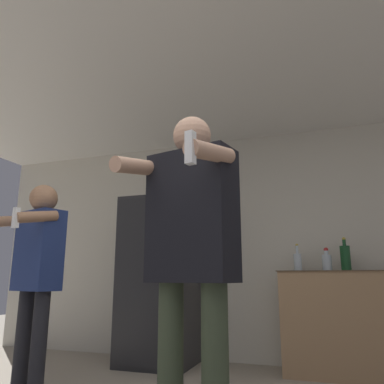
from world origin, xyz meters
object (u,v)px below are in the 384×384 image
(bottle_amber_bourbon, at_px, (298,261))
(refrigerator, at_px, (160,279))
(person_man_side, at_px, (37,265))
(bottle_green_wine, at_px, (345,257))
(person_woman_foreground, at_px, (191,249))
(bottle_clear_vodka, at_px, (327,261))

(bottle_amber_bourbon, bearing_deg, refrigerator, -174.99)
(person_man_side, bearing_deg, bottle_amber_bourbon, 43.07)
(bottle_green_wine, height_order, person_woman_foreground, person_woman_foreground)
(refrigerator, xyz_separation_m, person_man_side, (-0.33, -1.56, 0.11))
(bottle_amber_bourbon, relative_size, person_man_side, 0.17)
(refrigerator, height_order, person_woman_foreground, refrigerator)
(bottle_green_wine, bearing_deg, bottle_amber_bourbon, 180.00)
(bottle_clear_vodka, distance_m, bottle_amber_bourbon, 0.28)
(refrigerator, distance_m, person_woman_foreground, 2.43)
(bottle_clear_vodka, relative_size, bottle_amber_bourbon, 0.83)
(bottle_amber_bourbon, height_order, person_man_side, person_man_side)
(bottle_clear_vodka, bearing_deg, bottle_green_wine, 0.00)
(refrigerator, distance_m, bottle_clear_vodka, 1.77)
(bottle_green_wine, relative_size, bottle_amber_bourbon, 1.19)
(bottle_green_wine, bearing_deg, person_man_side, -143.27)
(refrigerator, xyz_separation_m, bottle_amber_bourbon, (1.48, 0.13, 0.18))
(bottle_clear_vodka, height_order, person_man_side, person_man_side)
(bottle_green_wine, height_order, person_man_side, person_man_side)
(bottle_clear_vodka, relative_size, bottle_green_wine, 0.70)
(refrigerator, xyz_separation_m, bottle_green_wine, (1.93, 0.13, 0.21))
(bottle_green_wine, distance_m, bottle_amber_bourbon, 0.46)
(refrigerator, xyz_separation_m, bottle_clear_vodka, (1.76, 0.13, 0.17))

